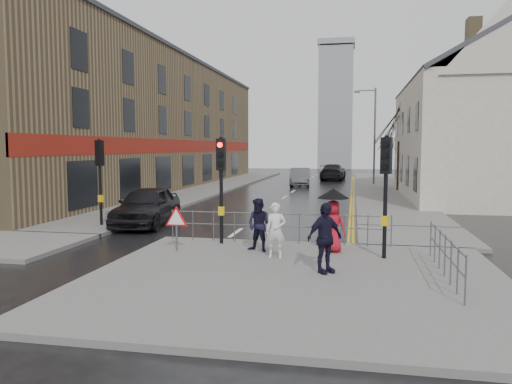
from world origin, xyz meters
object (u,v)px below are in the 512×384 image
at_px(pedestrian_a, 276,230).
at_px(car_mid, 300,177).
at_px(pedestrian_d, 325,238).
at_px(car_parked, 147,206).
at_px(pedestrian_b, 259,225).
at_px(pedestrian_with_umbrella, 333,216).

height_order(pedestrian_a, car_mid, pedestrian_a).
relative_size(pedestrian_d, car_mid, 0.38).
height_order(pedestrian_d, car_parked, pedestrian_d).
relative_size(pedestrian_a, pedestrian_b, 0.98).
bearing_deg(pedestrian_a, car_mid, 90.94).
bearing_deg(pedestrian_b, car_parked, 158.50).
bearing_deg(pedestrian_d, pedestrian_a, 92.28).
xyz_separation_m(pedestrian_d, car_mid, (-3.73, 29.32, -0.26)).
xyz_separation_m(car_parked, car_mid, (3.93, 22.36, -0.06)).
bearing_deg(pedestrian_a, pedestrian_d, -49.09).
bearing_deg(pedestrian_a, pedestrian_with_umbrella, 31.07).
height_order(pedestrian_b, pedestrian_d, pedestrian_d).
bearing_deg(car_mid, pedestrian_b, -91.27).
relative_size(car_parked, car_mid, 1.05).
distance_m(pedestrian_a, car_mid, 27.96).
relative_size(pedestrian_with_umbrella, pedestrian_d, 1.08).
relative_size(pedestrian_b, pedestrian_with_umbrella, 0.84).
xyz_separation_m(pedestrian_a, pedestrian_b, (-0.61, 0.74, 0.01)).
bearing_deg(pedestrian_a, car_parked, 134.75).
distance_m(pedestrian_a, car_parked, 8.31).
xyz_separation_m(pedestrian_with_umbrella, pedestrian_d, (-0.09, -2.52, -0.20)).
height_order(pedestrian_b, car_parked, pedestrian_b).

